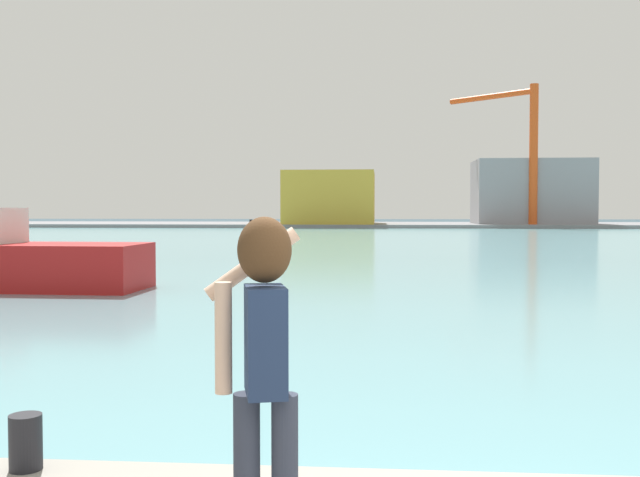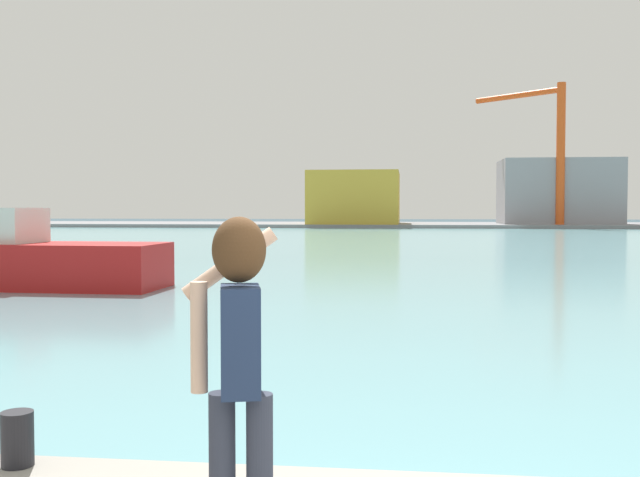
# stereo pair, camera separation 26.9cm
# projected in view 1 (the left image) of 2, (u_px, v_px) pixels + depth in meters

# --- Properties ---
(ground_plane) EXTENTS (220.00, 220.00, 0.00)m
(ground_plane) POSITION_uv_depth(u_px,v_px,m) (387.00, 240.00, 52.81)
(ground_plane) COLOR #334751
(harbor_water) EXTENTS (140.00, 100.00, 0.02)m
(harbor_water) POSITION_uv_depth(u_px,v_px,m) (387.00, 239.00, 54.80)
(harbor_water) COLOR #6BA8B2
(harbor_water) RESTS_ON ground_plane
(far_shore_dock) EXTENTS (140.00, 20.00, 0.42)m
(far_shore_dock) POSITION_uv_depth(u_px,v_px,m) (384.00, 225.00, 94.63)
(far_shore_dock) COLOR gray
(far_shore_dock) RESTS_ON ground_plane
(person_photographer) EXTENTS (0.54, 0.54, 1.74)m
(person_photographer) POSITION_uv_depth(u_px,v_px,m) (263.00, 347.00, 3.80)
(person_photographer) COLOR #2D3342
(person_photographer) RESTS_ON quay_promenade
(harbor_bollard) EXTENTS (0.22, 0.22, 0.38)m
(harbor_bollard) POSITION_uv_depth(u_px,v_px,m) (26.00, 442.00, 5.01)
(harbor_bollard) COLOR black
(harbor_bollard) RESTS_ON quay_promenade
(warehouse_left) EXTENTS (10.87, 13.72, 6.39)m
(warehouse_left) POSITION_uv_depth(u_px,v_px,m) (331.00, 198.00, 92.03)
(warehouse_left) COLOR gold
(warehouse_left) RESTS_ON far_shore_dock
(warehouse_right) EXTENTS (13.80, 8.81, 7.83)m
(warehouse_right) POSITION_uv_depth(u_px,v_px,m) (531.00, 192.00, 90.81)
(warehouse_right) COLOR gray
(warehouse_right) RESTS_ON far_shore_dock
(port_crane) EXTENTS (9.55, 8.98, 16.45)m
(port_crane) POSITION_uv_depth(u_px,v_px,m) (522.00, 139.00, 87.35)
(port_crane) COLOR #D84C19
(port_crane) RESTS_ON far_shore_dock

